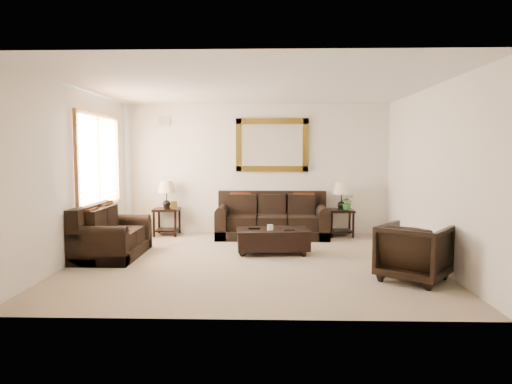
{
  "coord_description": "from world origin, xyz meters",
  "views": [
    {
      "loc": [
        0.27,
        -7.01,
        1.7
      ],
      "look_at": [
        0.06,
        0.6,
        1.04
      ],
      "focal_mm": 32.0,
      "sensor_mm": 36.0,
      "label": 1
    }
  ],
  "objects_px": {
    "loveseat": "(109,237)",
    "end_table_left": "(167,200)",
    "armchair": "(414,249)",
    "end_table_right": "(341,201)",
    "coffee_table": "(273,238)",
    "sofa": "(272,221)"
  },
  "relations": [
    {
      "from": "end_table_right",
      "to": "coffee_table",
      "type": "xyz_separation_m",
      "value": [
        -1.4,
        -1.63,
        -0.46
      ]
    },
    {
      "from": "end_table_right",
      "to": "armchair",
      "type": "relative_size",
      "value": 1.31
    },
    {
      "from": "armchair",
      "to": "coffee_table",
      "type": "bearing_deg",
      "value": -3.18
    },
    {
      "from": "loveseat",
      "to": "sofa",
      "type": "bearing_deg",
      "value": -56.2
    },
    {
      "from": "sofa",
      "to": "coffee_table",
      "type": "height_order",
      "value": "sofa"
    },
    {
      "from": "end_table_right",
      "to": "coffee_table",
      "type": "relative_size",
      "value": 0.87
    },
    {
      "from": "loveseat",
      "to": "end_table_left",
      "type": "bearing_deg",
      "value": -14.98
    },
    {
      "from": "loveseat",
      "to": "armchair",
      "type": "height_order",
      "value": "loveseat"
    },
    {
      "from": "end_table_right",
      "to": "end_table_left",
      "type": "bearing_deg",
      "value": -179.91
    },
    {
      "from": "sofa",
      "to": "coffee_table",
      "type": "distance_m",
      "value": 1.49
    },
    {
      "from": "end_table_left",
      "to": "coffee_table",
      "type": "bearing_deg",
      "value": -37.03
    },
    {
      "from": "end_table_right",
      "to": "sofa",
      "type": "bearing_deg",
      "value": -174.03
    },
    {
      "from": "end_table_left",
      "to": "end_table_right",
      "type": "relative_size",
      "value": 1.02
    },
    {
      "from": "end_table_left",
      "to": "coffee_table",
      "type": "distance_m",
      "value": 2.75
    },
    {
      "from": "coffee_table",
      "to": "armchair",
      "type": "xyz_separation_m",
      "value": [
        1.86,
        -1.58,
        0.16
      ]
    },
    {
      "from": "end_table_right",
      "to": "armchair",
      "type": "xyz_separation_m",
      "value": [
        0.46,
        -3.21,
        -0.3
      ]
    },
    {
      "from": "loveseat",
      "to": "armchair",
      "type": "distance_m",
      "value": 4.71
    },
    {
      "from": "sofa",
      "to": "coffee_table",
      "type": "bearing_deg",
      "value": -89.92
    },
    {
      "from": "sofa",
      "to": "armchair",
      "type": "height_order",
      "value": "sofa"
    },
    {
      "from": "sofa",
      "to": "armchair",
      "type": "bearing_deg",
      "value": -58.74
    },
    {
      "from": "end_table_left",
      "to": "armchair",
      "type": "bearing_deg",
      "value": -38.6
    },
    {
      "from": "coffee_table",
      "to": "end_table_right",
      "type": "bearing_deg",
      "value": 43.91
    }
  ]
}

